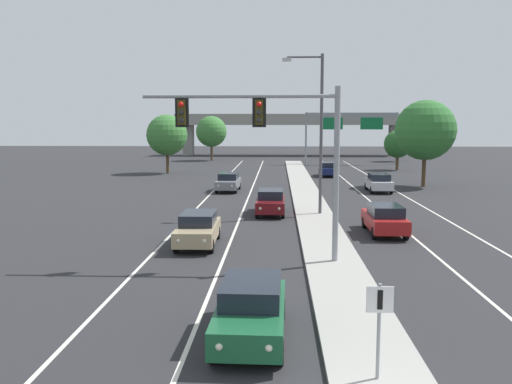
% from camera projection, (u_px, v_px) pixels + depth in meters
% --- Properties ---
extents(median_island, '(2.40, 110.00, 0.15)m').
position_uv_depth(median_island, '(323.00, 237.00, 26.94)').
color(median_island, '#9E9B93').
rests_on(median_island, ground).
extents(lane_stripe_oncoming_center, '(0.14, 100.00, 0.01)m').
position_uv_depth(lane_stripe_oncoming_center, '(241.00, 214.00, 34.08)').
color(lane_stripe_oncoming_center, silver).
rests_on(lane_stripe_oncoming_center, ground).
extents(lane_stripe_receding_center, '(0.14, 100.00, 0.01)m').
position_uv_depth(lane_stripe_receding_center, '(387.00, 215.00, 33.69)').
color(lane_stripe_receding_center, silver).
rests_on(lane_stripe_receding_center, ground).
extents(edge_stripe_left, '(0.14, 100.00, 0.01)m').
position_uv_depth(edge_stripe_left, '(191.00, 214.00, 34.22)').
color(edge_stripe_left, silver).
rests_on(edge_stripe_left, ground).
extents(edge_stripe_right, '(0.14, 100.00, 0.01)m').
position_uv_depth(edge_stripe_right, '(439.00, 216.00, 33.56)').
color(edge_stripe_right, silver).
rests_on(edge_stripe_right, ground).
extents(overhead_signal_mast, '(8.05, 0.44, 7.20)m').
position_uv_depth(overhead_signal_mast, '(274.00, 136.00, 21.44)').
color(overhead_signal_mast, gray).
rests_on(overhead_signal_mast, median_island).
extents(median_sign_post, '(0.60, 0.10, 2.20)m').
position_uv_depth(median_sign_post, '(379.00, 317.00, 11.61)').
color(median_sign_post, gray).
rests_on(median_sign_post, median_island).
extents(street_lamp_median, '(2.58, 0.28, 10.00)m').
position_uv_depth(street_lamp_median, '(318.00, 125.00, 33.00)').
color(street_lamp_median, '#4C4C51').
rests_on(street_lamp_median, median_island).
extents(car_oncoming_green, '(1.91, 4.50, 1.58)m').
position_uv_depth(car_oncoming_green, '(251.00, 309.00, 14.30)').
color(car_oncoming_green, '#195633').
rests_on(car_oncoming_green, ground).
extents(car_oncoming_tan, '(1.88, 4.50, 1.58)m').
position_uv_depth(car_oncoming_tan, '(198.00, 228.00, 25.36)').
color(car_oncoming_tan, tan).
rests_on(car_oncoming_tan, ground).
extents(car_oncoming_darkred, '(1.86, 4.48, 1.58)m').
position_uv_depth(car_oncoming_darkred, '(271.00, 202.00, 34.16)').
color(car_oncoming_darkred, '#5B0F14').
rests_on(car_oncoming_darkred, ground).
extents(car_oncoming_grey, '(1.93, 4.51, 1.58)m').
position_uv_depth(car_oncoming_grey, '(228.00, 182.00, 45.83)').
color(car_oncoming_grey, slate).
rests_on(car_oncoming_grey, ground).
extents(car_receding_red, '(1.82, 4.47, 1.58)m').
position_uv_depth(car_receding_red, '(385.00, 219.00, 28.01)').
color(car_receding_red, maroon).
rests_on(car_receding_red, ground).
extents(car_receding_silver, '(1.84, 4.48, 1.58)m').
position_uv_depth(car_receding_silver, '(379.00, 182.00, 45.41)').
color(car_receding_silver, '#B7B7BC').
rests_on(car_receding_silver, ground).
extents(car_receding_navy, '(1.84, 4.48, 1.58)m').
position_uv_depth(car_receding_navy, '(328.00, 169.00, 58.84)').
color(car_receding_navy, '#141E4C').
rests_on(car_receding_navy, ground).
extents(highway_sign_gantry, '(13.28, 0.42, 7.50)m').
position_uv_depth(highway_sign_gantry, '(352.00, 122.00, 75.44)').
color(highway_sign_gantry, gray).
rests_on(highway_sign_gantry, ground).
extents(overpass_bridge, '(42.40, 6.40, 7.65)m').
position_uv_depth(overpass_bridge, '(291.00, 124.00, 97.46)').
color(overpass_bridge, gray).
rests_on(overpass_bridge, ground).
extents(tree_far_right_b, '(3.49, 3.49, 5.05)m').
position_uv_depth(tree_far_right_b, '(398.00, 144.00, 66.58)').
color(tree_far_right_b, '#4C3823').
rests_on(tree_far_right_b, ground).
extents(tree_far_left_c, '(4.80, 4.80, 6.95)m').
position_uv_depth(tree_far_left_c, '(167.00, 135.00, 61.87)').
color(tree_far_left_c, '#4C3823').
rests_on(tree_far_left_c, ground).
extents(tree_far_right_a, '(3.37, 3.37, 4.88)m').
position_uv_depth(tree_far_right_a, '(397.00, 141.00, 81.84)').
color(tree_far_right_a, '#4C3823').
rests_on(tree_far_right_a, ground).
extents(tree_far_left_b, '(4.91, 4.91, 7.10)m').
position_uv_depth(tree_far_left_b, '(211.00, 131.00, 83.80)').
color(tree_far_left_b, '#4C3823').
rests_on(tree_far_left_b, ground).
extents(tree_far_right_c, '(5.56, 5.56, 8.04)m').
position_uv_depth(tree_far_right_c, '(425.00, 130.00, 48.55)').
color(tree_far_right_c, '#4C3823').
rests_on(tree_far_right_c, ground).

